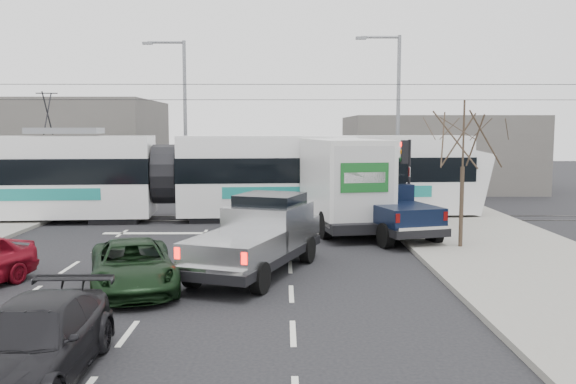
{
  "coord_description": "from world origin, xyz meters",
  "views": [
    {
      "loc": [
        1.53,
        -18.17,
        4.21
      ],
      "look_at": [
        1.66,
        4.76,
        1.8
      ],
      "focal_mm": 38.0,
      "sensor_mm": 36.0,
      "label": 1
    }
  ],
  "objects_px": {
    "street_lamp_far": "(182,112)",
    "dark_car": "(33,343)",
    "silver_pickup": "(260,234)",
    "navy_pickup": "(384,207)",
    "street_lamp_near": "(395,111)",
    "box_truck": "(340,185)",
    "bare_tree": "(463,140)",
    "traffic_signal": "(406,164)",
    "green_car": "(133,266)",
    "tram": "(164,176)"
  },
  "relations": [
    {
      "from": "tram",
      "to": "navy_pickup",
      "type": "bearing_deg",
      "value": -29.2
    },
    {
      "from": "bare_tree",
      "to": "silver_pickup",
      "type": "distance_m",
      "value": 7.89
    },
    {
      "from": "bare_tree",
      "to": "dark_car",
      "type": "height_order",
      "value": "bare_tree"
    },
    {
      "from": "bare_tree",
      "to": "green_car",
      "type": "bearing_deg",
      "value": -153.43
    },
    {
      "from": "traffic_signal",
      "to": "green_car",
      "type": "relative_size",
      "value": 0.79
    },
    {
      "from": "green_car",
      "to": "silver_pickup",
      "type": "bearing_deg",
      "value": 15.27
    },
    {
      "from": "bare_tree",
      "to": "street_lamp_far",
      "type": "bearing_deg",
      "value": 131.12
    },
    {
      "from": "tram",
      "to": "dark_car",
      "type": "distance_m",
      "value": 18.05
    },
    {
      "from": "box_truck",
      "to": "dark_car",
      "type": "bearing_deg",
      "value": -123.66
    },
    {
      "from": "street_lamp_far",
      "to": "tram",
      "type": "bearing_deg",
      "value": -88.12
    },
    {
      "from": "street_lamp_near",
      "to": "green_car",
      "type": "distance_m",
      "value": 19.7
    },
    {
      "from": "traffic_signal",
      "to": "navy_pickup",
      "type": "distance_m",
      "value": 2.26
    },
    {
      "from": "dark_car",
      "to": "box_truck",
      "type": "bearing_deg",
      "value": 66.06
    },
    {
      "from": "green_car",
      "to": "box_truck",
      "type": "bearing_deg",
      "value": 39.63
    },
    {
      "from": "traffic_signal",
      "to": "dark_car",
      "type": "bearing_deg",
      "value": -121.54
    },
    {
      "from": "bare_tree",
      "to": "navy_pickup",
      "type": "relative_size",
      "value": 0.83
    },
    {
      "from": "traffic_signal",
      "to": "dark_car",
      "type": "relative_size",
      "value": 0.79
    },
    {
      "from": "bare_tree",
      "to": "box_truck",
      "type": "distance_m",
      "value": 6.1
    },
    {
      "from": "traffic_signal",
      "to": "silver_pickup",
      "type": "height_order",
      "value": "traffic_signal"
    },
    {
      "from": "silver_pickup",
      "to": "green_car",
      "type": "height_order",
      "value": "silver_pickup"
    },
    {
      "from": "street_lamp_near",
      "to": "green_car",
      "type": "height_order",
      "value": "street_lamp_near"
    },
    {
      "from": "street_lamp_far",
      "to": "green_car",
      "type": "relative_size",
      "value": 1.98
    },
    {
      "from": "navy_pickup",
      "to": "silver_pickup",
      "type": "bearing_deg",
      "value": -144.81
    },
    {
      "from": "silver_pickup",
      "to": "box_truck",
      "type": "relative_size",
      "value": 0.82
    },
    {
      "from": "bare_tree",
      "to": "street_lamp_far",
      "type": "height_order",
      "value": "street_lamp_far"
    },
    {
      "from": "silver_pickup",
      "to": "tram",
      "type": "bearing_deg",
      "value": 135.8
    },
    {
      "from": "box_truck",
      "to": "traffic_signal",
      "type": "bearing_deg",
      "value": -18.96
    },
    {
      "from": "navy_pickup",
      "to": "street_lamp_near",
      "type": "bearing_deg",
      "value": 61.36
    },
    {
      "from": "traffic_signal",
      "to": "street_lamp_near",
      "type": "height_order",
      "value": "street_lamp_near"
    },
    {
      "from": "street_lamp_near",
      "to": "navy_pickup",
      "type": "relative_size",
      "value": 1.5
    },
    {
      "from": "street_lamp_far",
      "to": "silver_pickup",
      "type": "height_order",
      "value": "street_lamp_far"
    },
    {
      "from": "silver_pickup",
      "to": "street_lamp_far",
      "type": "bearing_deg",
      "value": 127.24
    },
    {
      "from": "street_lamp_far",
      "to": "bare_tree",
      "type": "bearing_deg",
      "value": -48.88
    },
    {
      "from": "tram",
      "to": "green_car",
      "type": "xyz_separation_m",
      "value": [
        1.53,
        -12.11,
        -1.41
      ]
    },
    {
      "from": "traffic_signal",
      "to": "silver_pickup",
      "type": "relative_size",
      "value": 0.56
    },
    {
      "from": "bare_tree",
      "to": "box_truck",
      "type": "bearing_deg",
      "value": 130.69
    },
    {
      "from": "silver_pickup",
      "to": "dark_car",
      "type": "height_order",
      "value": "silver_pickup"
    },
    {
      "from": "bare_tree",
      "to": "street_lamp_near",
      "type": "height_order",
      "value": "street_lamp_near"
    },
    {
      "from": "tram",
      "to": "green_car",
      "type": "distance_m",
      "value": 12.29
    },
    {
      "from": "street_lamp_near",
      "to": "tram",
      "type": "xyz_separation_m",
      "value": [
        -11.29,
        -4.41,
        -3.07
      ]
    },
    {
      "from": "silver_pickup",
      "to": "navy_pickup",
      "type": "height_order",
      "value": "navy_pickup"
    },
    {
      "from": "street_lamp_near",
      "to": "box_truck",
      "type": "xyz_separation_m",
      "value": [
        -3.48,
        -7.12,
        -3.25
      ]
    },
    {
      "from": "street_lamp_far",
      "to": "dark_car",
      "type": "xyz_separation_m",
      "value": [
        1.53,
        -24.37,
        -4.45
      ]
    },
    {
      "from": "silver_pickup",
      "to": "dark_car",
      "type": "xyz_separation_m",
      "value": [
        -3.47,
        -7.88,
        -0.44
      ]
    },
    {
      "from": "bare_tree",
      "to": "dark_car",
      "type": "bearing_deg",
      "value": -133.33
    },
    {
      "from": "silver_pickup",
      "to": "box_truck",
      "type": "xyz_separation_m",
      "value": [
        3.02,
        7.38,
        0.76
      ]
    },
    {
      "from": "green_car",
      "to": "dark_car",
      "type": "distance_m",
      "value": 5.85
    },
    {
      "from": "navy_pickup",
      "to": "dark_car",
      "type": "bearing_deg",
      "value": -136.84
    },
    {
      "from": "tram",
      "to": "box_truck",
      "type": "relative_size",
      "value": 3.6
    },
    {
      "from": "box_truck",
      "to": "dark_car",
      "type": "xyz_separation_m",
      "value": [
        -6.48,
        -15.25,
        -1.2
      ]
    }
  ]
}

